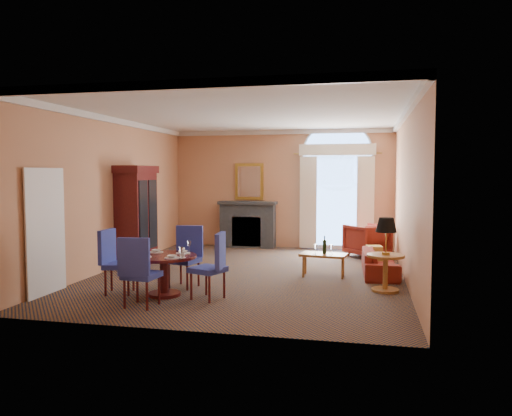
% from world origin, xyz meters
% --- Properties ---
extents(ground, '(7.50, 7.50, 0.00)m').
position_xyz_m(ground, '(0.00, 0.00, 0.00)').
color(ground, '#111E37').
rests_on(ground, ground).
extents(room_envelope, '(6.04, 7.52, 3.45)m').
position_xyz_m(room_envelope, '(-0.03, 0.67, 2.51)').
color(room_envelope, tan).
rests_on(room_envelope, ground).
extents(armoire, '(0.63, 1.12, 2.19)m').
position_xyz_m(armoire, '(-2.72, 0.48, 1.06)').
color(armoire, '#3F0E0E').
rests_on(armoire, ground).
extents(dining_table, '(1.08, 1.08, 0.88)m').
position_xyz_m(dining_table, '(-1.00, -2.06, 0.51)').
color(dining_table, '#3F0E0E').
rests_on(dining_table, ground).
extents(dining_chair_north, '(0.57, 0.58, 1.08)m').
position_xyz_m(dining_chair_north, '(-0.88, -1.31, 0.62)').
color(dining_chair_north, '#27339B').
rests_on(dining_chair_north, ground).
extents(dining_chair_south, '(0.52, 0.54, 1.08)m').
position_xyz_m(dining_chair_south, '(-1.07, -2.87, 0.62)').
color(dining_chair_south, '#27339B').
rests_on(dining_chair_south, ground).
extents(dining_chair_east, '(0.63, 0.63, 1.08)m').
position_xyz_m(dining_chair_east, '(-0.12, -2.13, 0.62)').
color(dining_chair_east, '#27339B').
rests_on(dining_chair_east, ground).
extents(dining_chair_west, '(0.58, 0.58, 1.08)m').
position_xyz_m(dining_chair_west, '(-1.90, -2.08, 0.62)').
color(dining_chair_west, '#27339B').
rests_on(dining_chair_west, ground).
extents(sofa, '(0.73, 1.71, 0.49)m').
position_xyz_m(sofa, '(2.55, 0.44, 0.25)').
color(sofa, maroon).
rests_on(sofa, ground).
extents(armchair, '(1.22, 1.22, 0.80)m').
position_xyz_m(armchair, '(2.30, 2.62, 0.40)').
color(armchair, maroon).
rests_on(armchair, ground).
extents(coffee_table, '(0.95, 0.62, 0.81)m').
position_xyz_m(coffee_table, '(1.46, 0.06, 0.42)').
color(coffee_table, '#A56B31').
rests_on(coffee_table, ground).
extents(side_table, '(0.64, 0.64, 1.25)m').
position_xyz_m(side_table, '(2.60, -0.96, 0.79)').
color(side_table, '#A56B31').
rests_on(side_table, ground).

